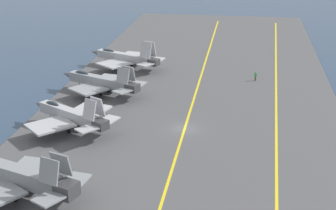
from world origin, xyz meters
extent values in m
plane|color=navy|center=(0.00, 0.00, 0.00)|extent=(2000.00, 2000.00, 0.00)
cube|color=#4C4C4F|center=(0.00, 0.00, 0.20)|extent=(180.28, 48.49, 0.40)
cube|color=yellow|center=(0.00, -13.34, 0.40)|extent=(162.13, 7.07, 0.01)
cube|color=yellow|center=(0.00, 0.00, 0.40)|extent=(162.25, 0.36, 0.01)
cube|color=gray|center=(-21.59, 16.75, 2.91)|extent=(5.95, 12.58, 1.88)
cube|color=#38383A|center=(-24.07, 9.64, 2.91)|extent=(2.72, 2.65, 1.60)
cube|color=gray|center=(-18.68, 15.28, 2.30)|extent=(5.06, 5.87, 0.28)
cube|color=gray|center=(-24.55, 11.26, 5.20)|extent=(1.59, 2.54, 2.67)
cube|color=gray|center=(-22.69, 10.61, 5.20)|extent=(1.59, 2.54, 2.67)
cube|color=gray|center=(-26.11, 10.90, 2.91)|extent=(3.61, 3.46, 0.20)
cube|color=gray|center=(-21.69, 9.35, 2.91)|extent=(3.15, 2.81, 0.20)
cylinder|color=#B2B2B7|center=(-23.26, 15.97, 1.18)|extent=(0.16, 0.16, 1.57)
cylinder|color=black|center=(-23.26, 15.97, 0.70)|extent=(0.41, 0.64, 0.60)
cylinder|color=#B2B2B7|center=(-20.77, 15.10, 1.18)|extent=(0.16, 0.16, 1.57)
cylinder|color=black|center=(-20.77, 15.10, 0.70)|extent=(0.41, 0.64, 0.60)
cube|color=#A8AAAF|center=(-2.74, 16.85, 2.79)|extent=(6.86, 10.52, 1.53)
cone|color=#5B5E60|center=(0.47, 22.52, 2.79)|extent=(2.31, 2.56, 1.45)
cube|color=#38383A|center=(-6.03, 11.04, 2.79)|extent=(2.42, 2.45, 1.30)
ellipsoid|color=#232D38|center=(-1.06, 19.82, 3.51)|extent=(2.08, 2.79, 0.84)
cube|color=#A8AAAF|center=(-6.15, 18.34, 2.29)|extent=(7.60, 7.57, 0.28)
cube|color=#A8AAAF|center=(0.29, 14.69, 2.29)|extent=(6.96, 6.25, 0.28)
cube|color=#A8AAAF|center=(-6.13, 12.49, 4.98)|extent=(1.82, 2.28, 2.82)
cube|color=#A8AAAF|center=(-4.74, 11.70, 4.98)|extent=(1.82, 2.28, 2.82)
cube|color=#A8AAAF|center=(-7.69, 12.50, 2.79)|extent=(3.51, 3.42, 0.20)
cube|color=#A8AAAF|center=(-3.93, 10.37, 2.79)|extent=(3.35, 2.94, 0.20)
cylinder|color=#B2B2B7|center=(-0.69, 20.48, 1.21)|extent=(0.16, 0.16, 1.62)
cylinder|color=black|center=(-0.69, 20.48, 0.70)|extent=(0.49, 0.63, 0.60)
cylinder|color=#B2B2B7|center=(-4.23, 16.38, 1.21)|extent=(0.16, 0.16, 1.62)
cylinder|color=black|center=(-4.23, 16.38, 0.70)|extent=(0.49, 0.63, 0.60)
cylinder|color=#B2B2B7|center=(-2.38, 15.33, 1.21)|extent=(0.16, 0.16, 1.62)
cylinder|color=black|center=(-2.38, 15.33, 0.70)|extent=(0.49, 0.63, 0.60)
cube|color=gray|center=(13.55, 16.91, 2.67)|extent=(6.30, 11.95, 1.60)
cone|color=#5B5E60|center=(16.35, 23.49, 2.67)|extent=(2.31, 2.74, 1.52)
cube|color=#38383A|center=(10.68, 10.18, 2.67)|extent=(2.48, 2.56, 1.36)
ellipsoid|color=#232D38|center=(15.02, 20.36, 3.43)|extent=(1.98, 3.10, 0.88)
cube|color=gray|center=(10.38, 17.81, 2.15)|extent=(7.15, 7.22, 0.28)
cube|color=gray|center=(16.40, 15.25, 2.15)|extent=(5.72, 6.03, 0.28)
cube|color=gray|center=(10.43, 11.74, 4.80)|extent=(1.68, 2.47, 2.61)
cube|color=gray|center=(11.98, 11.08, 4.80)|extent=(1.68, 2.47, 2.61)
cube|color=gray|center=(8.85, 11.50, 2.67)|extent=(3.62, 3.48, 0.20)
cube|color=gray|center=(12.90, 9.78, 2.67)|extent=(3.25, 2.90, 0.20)
cylinder|color=#B2B2B7|center=(15.34, 21.12, 1.13)|extent=(0.16, 0.16, 1.47)
cylinder|color=black|center=(15.34, 21.12, 0.70)|extent=(0.44, 0.64, 0.60)
cylinder|color=#B2B2B7|center=(12.03, 16.21, 1.13)|extent=(0.16, 0.16, 1.47)
cylinder|color=black|center=(12.03, 16.21, 0.70)|extent=(0.44, 0.64, 0.60)
cylinder|color=#B2B2B7|center=(14.09, 15.33, 1.13)|extent=(0.16, 0.16, 1.47)
cylinder|color=black|center=(14.09, 15.33, 0.70)|extent=(0.44, 0.64, 0.60)
cube|color=#A8AAAF|center=(29.79, 16.33, 2.65)|extent=(6.22, 12.12, 1.53)
cone|color=#5B5E60|center=(32.59, 23.03, 2.65)|extent=(2.25, 2.74, 1.45)
cube|color=#38383A|center=(26.94, 9.47, 2.65)|extent=(2.40, 2.55, 1.30)
ellipsoid|color=#232D38|center=(31.26, 19.83, 3.38)|extent=(1.94, 3.13, 0.84)
cube|color=#A8AAAF|center=(26.38, 17.30, 2.16)|extent=(7.66, 7.64, 0.28)
cube|color=#A8AAAF|center=(32.89, 14.58, 2.16)|extent=(6.28, 6.17, 0.28)
cube|color=#A8AAAF|center=(26.72, 11.02, 4.99)|extent=(1.79, 2.55, 3.11)
cube|color=#A8AAAF|center=(28.20, 10.41, 4.99)|extent=(1.79, 2.55, 3.11)
cube|color=#A8AAAF|center=(25.13, 10.77, 2.65)|extent=(3.63, 3.50, 0.20)
cube|color=#A8AAAF|center=(29.13, 9.10, 2.65)|extent=(3.25, 2.92, 0.20)
cylinder|color=#B2B2B7|center=(31.58, 20.61, 1.15)|extent=(0.16, 0.16, 1.49)
cylinder|color=black|center=(31.58, 20.61, 0.70)|extent=(0.43, 0.64, 0.60)
cylinder|color=#B2B2B7|center=(28.32, 15.57, 1.15)|extent=(0.16, 0.16, 1.49)
cylinder|color=black|center=(28.32, 15.57, 0.70)|extent=(0.43, 0.64, 0.60)
cylinder|color=#B2B2B7|center=(30.29, 14.75, 1.15)|extent=(0.16, 0.16, 1.49)
cylinder|color=black|center=(30.29, 14.75, 0.70)|extent=(0.43, 0.64, 0.60)
cylinder|color=#383328|center=(25.06, -10.48, 0.81)|extent=(0.24, 0.24, 0.82)
cube|color=green|center=(25.06, -10.48, 1.53)|extent=(0.43, 0.46, 0.61)
sphere|color=tan|center=(25.06, -10.48, 1.96)|extent=(0.22, 0.22, 0.22)
sphere|color=green|center=(25.06, -10.48, 2.02)|extent=(0.24, 0.24, 0.24)
camera|label=1|loc=(-69.60, -8.13, 30.38)|focal=55.00mm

